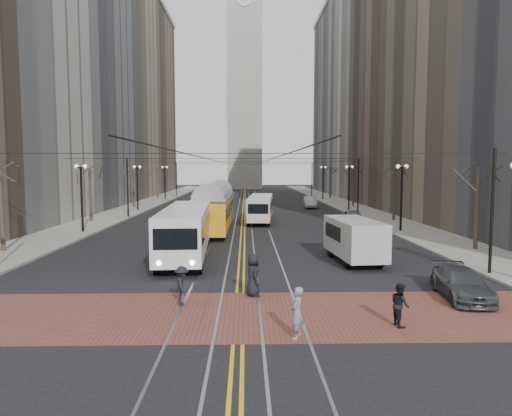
{
  "coord_description": "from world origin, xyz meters",
  "views": [
    {
      "loc": [
        0.27,
        -20.98,
        5.58
      ],
      "look_at": [
        0.92,
        8.27,
        3.0
      ],
      "focal_mm": 32.0,
      "sensor_mm": 36.0,
      "label": 1
    }
  ],
  "objects_px": {
    "sedan_parked": "(461,284)",
    "pedestrian_d": "(182,286)",
    "clock_tower": "(245,52)",
    "cargo_van": "(354,241)",
    "pedestrian_a": "(253,275)",
    "pedestrian_b": "(297,313)",
    "sedan_grey": "(353,218)",
    "pedestrian_c": "(400,304)",
    "transit_bus": "(186,232)",
    "sedan_silver": "(310,202)",
    "rear_bus": "(261,209)",
    "streetcar": "(215,211)"
  },
  "relations": [
    {
      "from": "transit_bus",
      "to": "pedestrian_b",
      "type": "relative_size",
      "value": 7.21
    },
    {
      "from": "pedestrian_b",
      "to": "pedestrian_d",
      "type": "height_order",
      "value": "pedestrian_b"
    },
    {
      "from": "rear_bus",
      "to": "pedestrian_a",
      "type": "bearing_deg",
      "value": -87.97
    },
    {
      "from": "rear_bus",
      "to": "pedestrian_c",
      "type": "relative_size",
      "value": 6.72
    },
    {
      "from": "streetcar",
      "to": "transit_bus",
      "type": "bearing_deg",
      "value": -93.97
    },
    {
      "from": "sedan_parked",
      "to": "pedestrian_c",
      "type": "xyz_separation_m",
      "value": [
        -3.8,
        -3.38,
        0.15
      ]
    },
    {
      "from": "streetcar",
      "to": "pedestrian_d",
      "type": "bearing_deg",
      "value": -88.91
    },
    {
      "from": "pedestrian_b",
      "to": "sedan_silver",
      "type": "bearing_deg",
      "value": -166.46
    },
    {
      "from": "streetcar",
      "to": "sedan_parked",
      "type": "relative_size",
      "value": 3.32
    },
    {
      "from": "clock_tower",
      "to": "sedan_parked",
      "type": "distance_m",
      "value": 110.25
    },
    {
      "from": "sedan_parked",
      "to": "pedestrian_b",
      "type": "height_order",
      "value": "pedestrian_b"
    },
    {
      "from": "pedestrian_a",
      "to": "transit_bus",
      "type": "bearing_deg",
      "value": 8.75
    },
    {
      "from": "sedan_grey",
      "to": "pedestrian_d",
      "type": "distance_m",
      "value": 27.88
    },
    {
      "from": "streetcar",
      "to": "pedestrian_c",
      "type": "relative_size",
      "value": 9.4
    },
    {
      "from": "pedestrian_d",
      "to": "sedan_grey",
      "type": "bearing_deg",
      "value": -42.12
    },
    {
      "from": "clock_tower",
      "to": "pedestrian_a",
      "type": "bearing_deg",
      "value": -89.69
    },
    {
      "from": "pedestrian_c",
      "to": "sedan_silver",
      "type": "bearing_deg",
      "value": -11.32
    },
    {
      "from": "streetcar",
      "to": "pedestrian_d",
      "type": "xyz_separation_m",
      "value": [
        0.15,
        -22.6,
        -0.88
      ]
    },
    {
      "from": "sedan_parked",
      "to": "pedestrian_c",
      "type": "height_order",
      "value": "pedestrian_c"
    },
    {
      "from": "sedan_parked",
      "to": "pedestrian_d",
      "type": "bearing_deg",
      "value": -169.7
    },
    {
      "from": "pedestrian_b",
      "to": "pedestrian_d",
      "type": "bearing_deg",
      "value": -109.23
    },
    {
      "from": "sedan_grey",
      "to": "pedestrian_b",
      "type": "distance_m",
      "value": 29.76
    },
    {
      "from": "pedestrian_c",
      "to": "transit_bus",
      "type": "bearing_deg",
      "value": 28.25
    },
    {
      "from": "clock_tower",
      "to": "pedestrian_a",
      "type": "distance_m",
      "value": 109.26
    },
    {
      "from": "sedan_silver",
      "to": "sedan_parked",
      "type": "relative_size",
      "value": 1.13
    },
    {
      "from": "rear_bus",
      "to": "sedan_silver",
      "type": "xyz_separation_m",
      "value": [
        7.43,
        16.13,
        -0.53
      ]
    },
    {
      "from": "transit_bus",
      "to": "cargo_van",
      "type": "xyz_separation_m",
      "value": [
        10.17,
        -2.01,
        -0.27
      ]
    },
    {
      "from": "streetcar",
      "to": "pedestrian_d",
      "type": "height_order",
      "value": "streetcar"
    },
    {
      "from": "sedan_silver",
      "to": "pedestrian_c",
      "type": "relative_size",
      "value": 3.19
    },
    {
      "from": "sedan_grey",
      "to": "pedestrian_c",
      "type": "distance_m",
      "value": 27.8
    },
    {
      "from": "sedan_parked",
      "to": "pedestrian_a",
      "type": "relative_size",
      "value": 2.33
    },
    {
      "from": "cargo_van",
      "to": "pedestrian_a",
      "type": "distance_m",
      "value": 9.36
    },
    {
      "from": "rear_bus",
      "to": "pedestrian_b",
      "type": "distance_m",
      "value": 32.7
    },
    {
      "from": "pedestrian_a",
      "to": "pedestrian_b",
      "type": "distance_m",
      "value": 5.18
    },
    {
      "from": "transit_bus",
      "to": "sedan_grey",
      "type": "xyz_separation_m",
      "value": [
        14.0,
        14.4,
        -0.75
      ]
    },
    {
      "from": "sedan_silver",
      "to": "pedestrian_a",
      "type": "distance_m",
      "value": 44.68
    },
    {
      "from": "transit_bus",
      "to": "pedestrian_b",
      "type": "distance_m",
      "value": 15.12
    },
    {
      "from": "pedestrian_d",
      "to": "clock_tower",
      "type": "bearing_deg",
      "value": -15.97
    },
    {
      "from": "rear_bus",
      "to": "sedan_silver",
      "type": "height_order",
      "value": "rear_bus"
    },
    {
      "from": "rear_bus",
      "to": "pedestrian_c",
      "type": "height_order",
      "value": "rear_bus"
    },
    {
      "from": "sedan_silver",
      "to": "pedestrian_b",
      "type": "distance_m",
      "value": 49.37
    },
    {
      "from": "pedestrian_d",
      "to": "streetcar",
      "type": "bearing_deg",
      "value": -14.29
    },
    {
      "from": "rear_bus",
      "to": "pedestrian_c",
      "type": "xyz_separation_m",
      "value": [
        3.9,
        -31.58,
        -0.56
      ]
    },
    {
      "from": "transit_bus",
      "to": "sedan_silver",
      "type": "height_order",
      "value": "transit_bus"
    },
    {
      "from": "cargo_van",
      "to": "pedestrian_d",
      "type": "relative_size",
      "value": 3.6
    },
    {
      "from": "pedestrian_b",
      "to": "sedan_grey",
      "type": "bearing_deg",
      "value": -174.69
    },
    {
      "from": "cargo_van",
      "to": "pedestrian_d",
      "type": "height_order",
      "value": "cargo_van"
    },
    {
      "from": "sedan_parked",
      "to": "pedestrian_d",
      "type": "relative_size",
      "value": 2.71
    },
    {
      "from": "pedestrian_a",
      "to": "pedestrian_b",
      "type": "xyz_separation_m",
      "value": [
        1.36,
        -5.0,
        -0.07
      ]
    },
    {
      "from": "streetcar",
      "to": "rear_bus",
      "type": "height_order",
      "value": "streetcar"
    }
  ]
}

